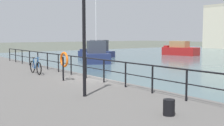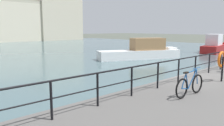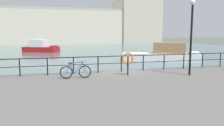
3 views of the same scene
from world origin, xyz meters
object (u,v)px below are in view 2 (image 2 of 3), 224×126
at_px(moored_white_yacht, 142,51).
at_px(life_ring_stand, 222,60).
at_px(moored_blue_motorboat, 214,45).
at_px(parked_bicycle, 190,85).

distance_m(moored_white_yacht, life_ring_stand, 14.83).
distance_m(moored_blue_motorboat, life_ring_stand, 23.90).
bearing_deg(life_ring_stand, moored_blue_motorboat, 23.39).
xyz_separation_m(moored_white_yacht, moored_blue_motorboat, (13.10, -2.40, 0.09)).
bearing_deg(moored_blue_motorboat, parked_bicycle, -169.64).
height_order(parked_bicycle, life_ring_stand, life_ring_stand).
bearing_deg(moored_blue_motorboat, life_ring_stand, -167.28).
relative_size(moored_white_yacht, parked_bicycle, 5.22).
xyz_separation_m(moored_white_yacht, parked_bicycle, (-12.00, -12.05, 0.42)).
height_order(moored_white_yacht, parked_bicycle, moored_white_yacht).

